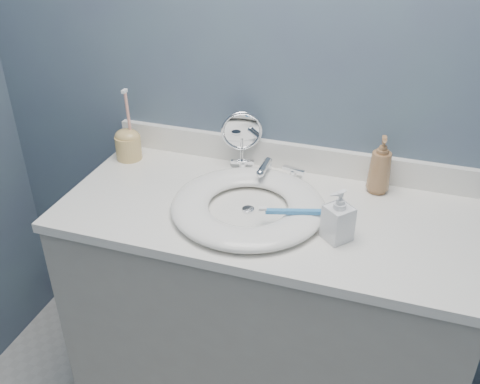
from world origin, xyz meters
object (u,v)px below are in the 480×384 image
at_px(soap_bottle_amber, 381,165).
at_px(toothbrush_holder, 128,143).
at_px(makeup_mirror, 242,137).
at_px(soap_bottle_clear, 339,215).

distance_m(soap_bottle_amber, toothbrush_holder, 0.84).
bearing_deg(soap_bottle_amber, toothbrush_holder, 177.20).
relative_size(makeup_mirror, soap_bottle_clear, 1.34).
height_order(soap_bottle_amber, toothbrush_holder, toothbrush_holder).
bearing_deg(soap_bottle_amber, soap_bottle_clear, -110.90).
relative_size(soap_bottle_amber, toothbrush_holder, 0.73).
xyz_separation_m(soap_bottle_amber, toothbrush_holder, (-0.83, -0.04, -0.03)).
height_order(makeup_mirror, toothbrush_holder, toothbrush_holder).
xyz_separation_m(soap_bottle_clear, toothbrush_holder, (-0.76, 0.25, -0.02)).
relative_size(soap_bottle_amber, soap_bottle_clear, 1.23).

